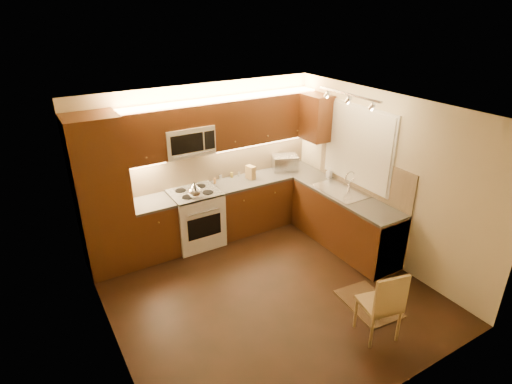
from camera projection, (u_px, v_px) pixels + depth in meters
floor at (267, 291)px, 5.71m from camera, size 4.00×4.00×0.01m
ceiling at (270, 111)px, 4.67m from camera, size 4.00×4.00×0.01m
wall_back at (202, 162)px, 6.75m from camera, size 4.00×0.01×2.50m
wall_front at (392, 300)px, 3.63m from camera, size 4.00×0.01×2.50m
wall_left at (103, 256)px, 4.26m from camera, size 0.01×4.00×2.50m
wall_right at (383, 178)px, 6.13m from camera, size 0.01×4.00×2.50m
pantry at (102, 197)px, 5.79m from camera, size 0.70×0.60×2.30m
base_cab_back_left at (154, 230)px, 6.40m from camera, size 0.62×0.60×0.86m
counter_back_left at (151, 203)px, 6.21m from camera, size 0.62×0.60×0.04m
base_cab_back_right at (266, 200)px, 7.35m from camera, size 1.92×0.60×0.86m
counter_back_right at (266, 177)px, 7.16m from camera, size 1.92×0.60×0.04m
base_cab_right at (344, 221)px, 6.64m from camera, size 0.60×2.00×0.86m
counter_right at (347, 196)px, 6.45m from camera, size 0.60×2.00×0.04m
dishwasher at (377, 241)px, 6.10m from camera, size 0.58×0.60×0.84m
backsplash_back at (222, 161)px, 6.93m from camera, size 3.30×0.02×0.60m
backsplash_right at (363, 173)px, 6.46m from camera, size 0.02×2.00×0.60m
upper_cab_back_left at (141, 137)px, 5.89m from camera, size 0.62×0.35×0.75m
upper_cab_back_right at (263, 118)px, 6.84m from camera, size 1.92×0.35×0.75m
upper_cab_bridge at (185, 115)px, 6.12m from camera, size 0.76×0.35×0.31m
upper_cab_right_corner at (316, 118)px, 6.88m from camera, size 0.35×0.50×0.75m
stove at (196, 218)px, 6.69m from camera, size 0.76×0.65×0.92m
microwave at (187, 140)px, 6.27m from camera, size 0.76×0.38×0.44m
window_frame at (358, 146)px, 6.41m from camera, size 0.03×1.44×1.24m
window_blinds at (357, 146)px, 6.40m from camera, size 0.02×1.36×1.16m
sink at (341, 187)px, 6.53m from camera, size 0.52×0.86×0.15m
faucet at (350, 180)px, 6.59m from camera, size 0.20×0.04×0.30m
track_light_bar at (349, 94)px, 5.73m from camera, size 0.04×1.20×0.03m
kettle at (195, 190)px, 6.25m from camera, size 0.26×0.26×0.25m
toaster_oven at (285, 163)px, 7.35m from camera, size 0.52×0.46×0.26m
knife_block at (251, 172)px, 6.99m from camera, size 0.13×0.18×0.22m
spice_jar_a at (221, 177)px, 6.97m from camera, size 0.06×0.06×0.09m
spice_jar_b at (232, 175)px, 7.06m from camera, size 0.05×0.05×0.09m
spice_jar_c at (239, 174)px, 7.10m from camera, size 0.05×0.05×0.09m
spice_jar_d at (215, 181)px, 6.82m from camera, size 0.05×0.05×0.09m
soap_bottle at (329, 173)px, 7.03m from camera, size 0.09×0.09×0.18m
rug at (368, 303)px, 5.48m from camera, size 0.63×0.88×0.01m
dining_chair at (379, 302)px, 4.81m from camera, size 0.49×0.49×0.93m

